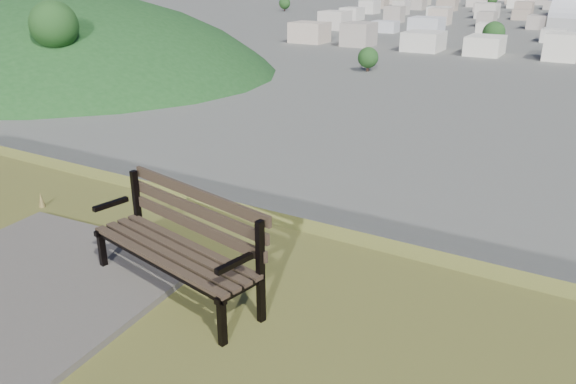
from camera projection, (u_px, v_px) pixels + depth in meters
The scene contains 3 objects.
park_bench at pixel (181, 238), 4.92m from camera, with size 1.86×0.92×0.93m.
green_wooded_hill at pixel (38, 66), 168.51m from camera, with size 174.06×139.25×87.03m.
city_trees at pixel (564, 17), 278.09m from camera, with size 406.52×387.20×9.98m.
Camera 1 is at (1.90, -0.94, 27.74)m, focal length 35.00 mm.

